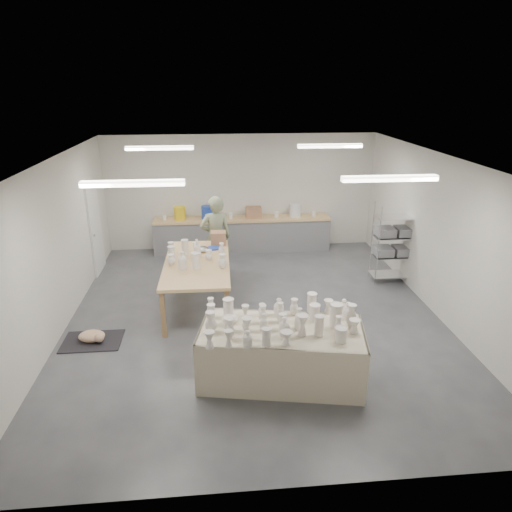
{
  "coord_description": "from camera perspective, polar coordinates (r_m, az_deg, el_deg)",
  "views": [
    {
      "loc": [
        -0.7,
        -7.76,
        4.24
      ],
      "look_at": [
        0.07,
        0.49,
        1.05
      ],
      "focal_mm": 32.0,
      "sensor_mm": 36.0,
      "label": 1
    }
  ],
  "objects": [
    {
      "name": "wire_shelf",
      "position": [
        10.5,
        16.82,
        1.66
      ],
      "size": [
        0.88,
        0.48,
        1.8
      ],
      "color": "silver",
      "rests_on": "ground"
    },
    {
      "name": "drying_table",
      "position": [
        6.97,
        3.17,
        -11.79
      ],
      "size": [
        2.57,
        1.56,
        1.22
      ],
      "rotation": [
        0.0,
        0.0,
        -0.18
      ],
      "color": "olive",
      "rests_on": "ground"
    },
    {
      "name": "cat",
      "position": [
        8.48,
        -19.73,
        -9.41
      ],
      "size": [
        0.51,
        0.41,
        0.19
      ],
      "rotation": [
        0.0,
        0.0,
        -0.25
      ],
      "color": "white",
      "rests_on": "rug"
    },
    {
      "name": "back_counter",
      "position": [
        12.06,
        -1.77,
        2.89
      ],
      "size": [
        4.6,
        0.6,
        1.24
      ],
      "color": "tan",
      "rests_on": "ground"
    },
    {
      "name": "rug",
      "position": [
        8.55,
        -19.76,
        -9.98
      ],
      "size": [
        1.0,
        0.7,
        0.02
      ],
      "primitive_type": "cube",
      "color": "black",
      "rests_on": "ground"
    },
    {
      "name": "room",
      "position": [
        8.17,
        -0.96,
        5.52
      ],
      "size": [
        8.0,
        8.02,
        3.0
      ],
      "color": "#424449",
      "rests_on": "ground"
    },
    {
      "name": "potter",
      "position": [
        10.25,
        -5.05,
        2.29
      ],
      "size": [
        0.77,
        0.58,
        1.92
      ],
      "primitive_type": "imported",
      "rotation": [
        0.0,
        0.0,
        3.32
      ],
      "color": "gray",
      "rests_on": "ground"
    },
    {
      "name": "red_stool",
      "position": [
        10.73,
        -4.95,
        -0.59
      ],
      "size": [
        0.38,
        0.38,
        0.33
      ],
      "rotation": [
        0.0,
        0.0,
        -0.08
      ],
      "color": "red",
      "rests_on": "ground"
    },
    {
      "name": "work_table",
      "position": [
        9.06,
        -7.25,
        -0.55
      ],
      "size": [
        1.29,
        2.52,
        1.28
      ],
      "rotation": [
        0.0,
        0.0,
        -0.01
      ],
      "color": "tan",
      "rests_on": "ground"
    }
  ]
}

